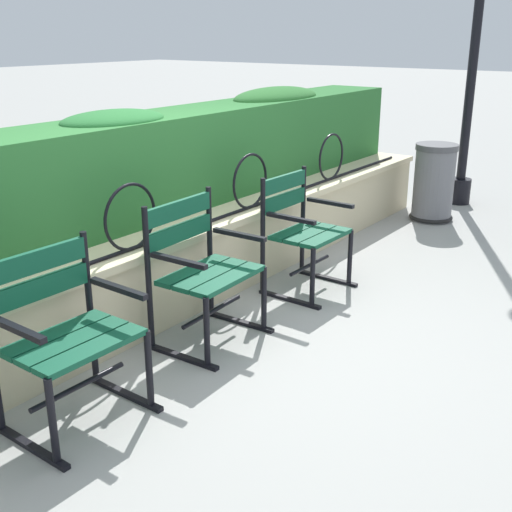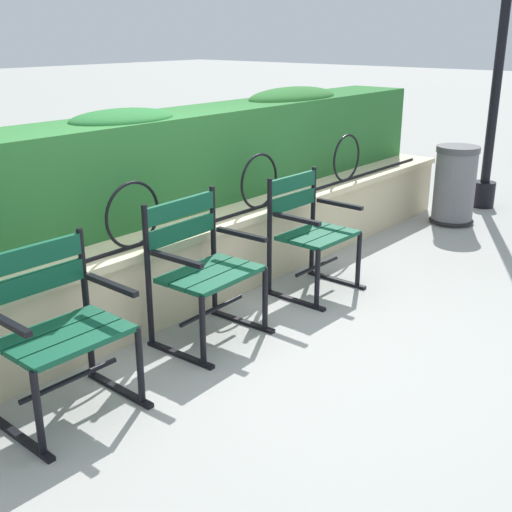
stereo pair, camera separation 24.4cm
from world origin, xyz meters
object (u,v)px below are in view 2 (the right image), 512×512
park_chair_centre (202,266)px  park_chair_right (310,230)px  lamppost (503,34)px  trash_bin (454,187)px  park_chair_left (56,326)px

park_chair_centre → park_chair_right: (1.08, -0.05, -0.01)m
park_chair_centre → lamppost: 4.49m
park_chair_right → trash_bin: bearing=-2.1°
park_chair_centre → lamppost: size_ratio=0.26×
park_chair_centre → trash_bin: bearing=-2.3°
park_chair_right → trash_bin: size_ratio=1.12×
park_chair_left → park_chair_right: park_chair_left is taller
park_chair_left → park_chair_right: size_ratio=1.00×
park_chair_centre → lamppost: bearing=-1.8°
park_chair_centre → park_chair_right: bearing=-2.8°
park_chair_right → trash_bin: park_chair_right is taller
park_chair_left → trash_bin: 4.52m
park_chair_centre → park_chair_left: bearing=-177.7°
park_chair_left → park_chair_centre: size_ratio=0.97×
park_chair_centre → lamppost: (4.29, -0.13, 1.34)m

